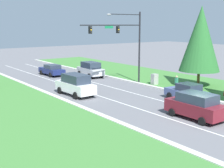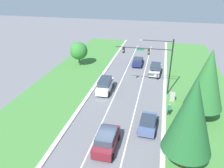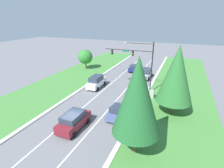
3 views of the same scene
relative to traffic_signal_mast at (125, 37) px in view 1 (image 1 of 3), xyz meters
The scene contains 14 objects.
ground_plane 15.49m from the traffic_signal_mast, 105.04° to the right, with size 160.00×160.00×0.00m, color slate.
curb_strip_left 17.70m from the traffic_signal_mast, 124.01° to the right, with size 0.50×90.00×0.15m.
grass_verge_left 20.97m from the traffic_signal_mast, 136.46° to the right, with size 10.00×90.00×0.08m.
lane_stripe_inner_left 16.02m from the traffic_signal_mast, 111.70° to the right, with size 0.14×81.00×0.01m.
lane_stripe_inner_right 15.15m from the traffic_signal_mast, 97.93° to the right, with size 0.14×81.00×0.01m.
traffic_signal_mast is the anchor object (origin of this frame).
slate_blue_sedan 10.61m from the traffic_signal_mast, 89.64° to the right, with size 2.22×4.29×1.66m.
navy_sedan 13.24m from the traffic_signal_mast, 107.66° to the left, with size 2.16×4.71×1.55m.
white_suv 8.70m from the traffic_signal_mast, behind, with size 2.19×5.09×2.17m.
silver_suv 8.78m from the traffic_signal_mast, 89.94° to the left, with size 2.30×4.66×2.06m.
burgundy_suv 14.91m from the traffic_signal_mast, 105.90° to the right, with size 2.21×4.64×1.99m.
utility_cabinet 6.17m from the traffic_signal_mast, 34.49° to the right, with size 0.70×0.60×1.34m.
pedestrian 7.97m from the traffic_signal_mast, 67.10° to the right, with size 0.42×0.30×1.69m.
conifer_far_right_tree 8.55m from the traffic_signal_mast, 42.47° to the right, with size 4.57×4.57×9.18m.
Camera 1 is at (-18.91, -14.46, 7.09)m, focal length 50.00 mm.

